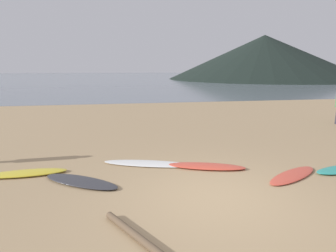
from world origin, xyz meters
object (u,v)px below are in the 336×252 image
surfboard_2 (26,173)px  surfboard_6 (293,175)px  surfboard_3 (81,181)px  surfboard_5 (206,166)px  driftwood_log (133,233)px  surfboard_4 (149,164)px

surfboard_2 → surfboard_6: size_ratio=1.04×
surfboard_3 → surfboard_5: 3.27m
surfboard_3 → driftwood_log: (1.10, -2.38, 0.02)m
surfboard_2 → surfboard_6: surfboard_2 is taller
surfboard_3 → surfboard_4: (1.74, 1.01, -0.01)m
surfboard_4 → surfboard_6: bearing=-5.9°
surfboard_4 → driftwood_log: driftwood_log is taller
driftwood_log → surfboard_4: bearing=79.3°
surfboard_2 → surfboard_6: bearing=-14.1°
surfboard_4 → surfboard_3: bearing=-132.3°
surfboard_5 → surfboard_6: (1.96, -0.96, -0.02)m
surfboard_4 → surfboard_5: size_ratio=1.25×
surfboard_5 → surfboard_6: surfboard_5 is taller
surfboard_2 → surfboard_5: bearing=-7.1°
surfboard_3 → surfboard_6: 5.22m
surfboard_2 → surfboard_6: 6.77m
surfboard_5 → surfboard_4: bearing=178.1°
surfboard_6 → surfboard_5: bearing=124.6°
surfboard_3 → surfboard_6: (5.20, -0.48, -0.01)m
surfboard_4 → driftwood_log: size_ratio=1.71×
surfboard_5 → driftwood_log: (-2.14, -2.86, 0.01)m
surfboard_4 → surfboard_5: surfboard_5 is taller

